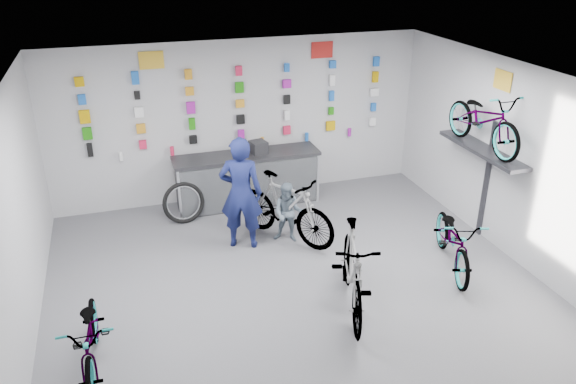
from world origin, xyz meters
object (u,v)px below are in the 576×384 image
object	(u,v)px
clerk	(241,193)
counter	(247,180)
bike_right	(454,239)
bike_service	(285,208)
bike_left	(91,339)
bike_center	(353,270)
customer	(288,213)

from	to	relation	value
clerk	counter	bearing A→B (deg)	-85.98
bike_right	bike_service	distance (m)	2.69
bike_left	bike_center	bearing A→B (deg)	4.74
bike_left	customer	size ratio (longest dim) A/B	1.63
counter	bike_center	distance (m)	3.65
bike_right	customer	distance (m)	2.63
bike_left	bike_center	xyz separation A→B (m)	(3.34, 0.21, 0.15)
bike_service	customer	distance (m)	0.09
customer	counter	bearing A→B (deg)	128.77
bike_service	bike_right	bearing A→B (deg)	-72.34
bike_left	bike_right	distance (m)	5.27
bike_service	clerk	xyz separation A→B (m)	(-0.73, 0.02, 0.36)
bike_service	clerk	distance (m)	0.82
customer	bike_left	bearing A→B (deg)	-116.12
bike_left	clerk	world-z (taller)	clerk
clerk	customer	bearing A→B (deg)	-165.32
bike_service	customer	xyz separation A→B (m)	(0.03, -0.06, -0.06)
bike_service	clerk	bearing A→B (deg)	142.19
bike_center	customer	size ratio (longest dim) A/B	1.91
counter	bike_service	distance (m)	1.55
bike_center	clerk	xyz separation A→B (m)	(-1.02, 2.11, 0.35)
bike_center	customer	distance (m)	2.04
bike_left	bike_service	xyz separation A→B (m)	(3.05, 2.29, 0.14)
counter	bike_right	xyz separation A→B (m)	(2.44, -3.11, -0.01)
bike_center	counter	bearing A→B (deg)	116.45
clerk	customer	size ratio (longest dim) A/B	1.83
bike_right	bike_center	bearing A→B (deg)	-147.15
bike_right	counter	bearing A→B (deg)	146.33
bike_center	bike_right	size ratio (longest dim) A/B	1.09
bike_left	bike_right	size ratio (longest dim) A/B	0.93
counter	customer	xyz separation A→B (m)	(0.30, -1.58, 0.03)
bike_right	customer	xyz separation A→B (m)	(-2.14, 1.53, 0.04)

